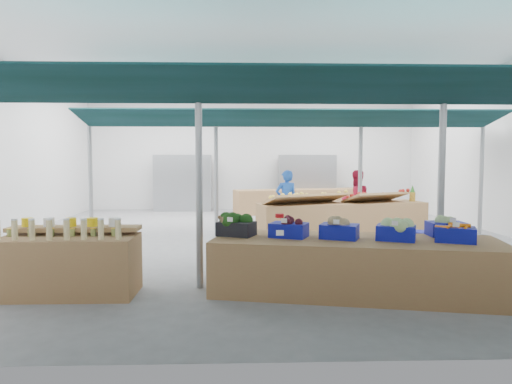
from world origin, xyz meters
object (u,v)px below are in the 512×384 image
vendor_left (286,201)px  vendor_right (356,201)px  veg_counter (355,266)px  crate_stack (422,249)px  fruit_counter (342,221)px  bottle_shelf (70,263)px

vendor_left → vendor_right: (1.80, 0.00, 0.00)m
veg_counter → crate_stack: bearing=55.5°
fruit_counter → crate_stack: fruit_counter is taller
fruit_counter → vendor_left: size_ratio=2.50×
veg_counter → vendor_right: bearing=87.3°
bottle_shelf → vendor_left: (3.50, 5.39, 0.35)m
crate_stack → vendor_left: bearing=115.9°
veg_counter → crate_stack: veg_counter is taller
bottle_shelf → veg_counter: 3.90m
vendor_left → veg_counter: bearing=81.7°
fruit_counter → vendor_left: bearing=124.9°
fruit_counter → crate_stack: 2.98m
fruit_counter → vendor_left: 1.67m
bottle_shelf → vendor_left: 6.44m
bottle_shelf → fruit_counter: bottle_shelf is taller
fruit_counter → bottle_shelf: bearing=-150.1°
veg_counter → bottle_shelf: bearing=-169.3°
bottle_shelf → fruit_counter: (4.70, 4.29, -0.02)m
crate_stack → vendor_left: vendor_left is taller
bottle_shelf → crate_stack: size_ratio=2.93×
fruit_counter → vendor_right: vendor_right is taller
crate_stack → vendor_right: size_ratio=0.39×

